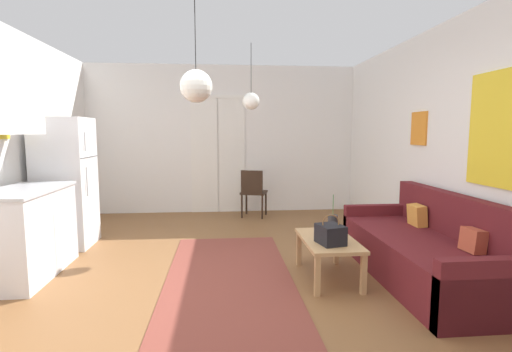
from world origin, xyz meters
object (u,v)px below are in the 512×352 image
at_px(coffee_table, 328,244).
at_px(pendant_lamp_near, 196,86).
at_px(handbag, 330,234).
at_px(couch, 428,253).
at_px(accent_chair, 253,190).
at_px(pendant_lamp_far, 251,101).
at_px(refrigerator, 66,183).
at_px(bamboo_vase, 333,224).

xyz_separation_m(coffee_table, pendant_lamp_near, (-1.28, -0.24, 1.53)).
distance_m(handbag, pendant_lamp_near, 1.86).
relative_size(couch, accent_chair, 2.59).
bearing_deg(pendant_lamp_far, refrigerator, -174.01).
height_order(coffee_table, pendant_lamp_far, pendant_lamp_far).
bearing_deg(couch, bamboo_vase, 161.60).
height_order(couch, bamboo_vase, couch).
relative_size(coffee_table, pendant_lamp_near, 0.95).
xyz_separation_m(handbag, pendant_lamp_far, (-0.62, 1.85, 1.40)).
relative_size(bamboo_vase, pendant_lamp_far, 0.47).
bearing_deg(refrigerator, pendant_lamp_far, 5.99).
bearing_deg(coffee_table, pendant_lamp_near, -169.43).
xyz_separation_m(coffee_table, accent_chair, (-0.52, 2.86, 0.12)).
relative_size(couch, refrigerator, 1.29).
distance_m(couch, refrigerator, 4.40).
height_order(accent_chair, pendant_lamp_far, pendant_lamp_far).
relative_size(couch, pendant_lamp_near, 2.26).
xyz_separation_m(bamboo_vase, pendant_lamp_far, (-0.75, 1.48, 1.40)).
bearing_deg(bamboo_vase, handbag, -109.67).
bearing_deg(accent_chair, couch, 134.47).
distance_m(coffee_table, accent_chair, 2.91).
height_order(coffee_table, pendant_lamp_near, pendant_lamp_near).
xyz_separation_m(bamboo_vase, handbag, (-0.13, -0.36, -0.01)).
bearing_deg(refrigerator, pendant_lamp_near, -42.61).
xyz_separation_m(couch, pendant_lamp_far, (-1.65, 1.78, 1.64)).
bearing_deg(coffee_table, pendant_lamp_far, 111.29).
bearing_deg(handbag, refrigerator, 152.47).
distance_m(coffee_table, bamboo_vase, 0.27).
distance_m(bamboo_vase, refrigerator, 3.43).
distance_m(bamboo_vase, pendant_lamp_far, 2.17).
bearing_deg(accent_chair, refrigerator, 46.71).
bearing_deg(accent_chair, pendant_lamp_far, 101.17).
xyz_separation_m(coffee_table, handbag, (-0.03, -0.17, 0.15)).
height_order(refrigerator, pendant_lamp_near, pendant_lamp_near).
xyz_separation_m(refrigerator, pendant_lamp_far, (2.43, 0.26, 1.08)).
bearing_deg(pendant_lamp_near, refrigerator, 137.39).
height_order(coffee_table, refrigerator, refrigerator).
height_order(pendant_lamp_near, pendant_lamp_far, same).
distance_m(coffee_table, pendant_lamp_near, 2.01).
relative_size(refrigerator, accent_chair, 2.00).
distance_m(handbag, refrigerator, 3.46).
relative_size(couch, handbag, 7.10).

